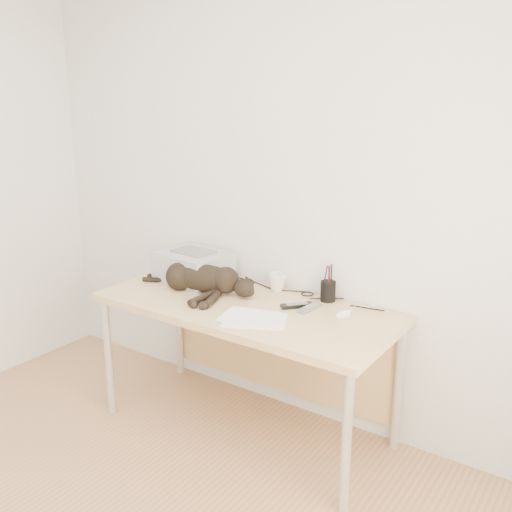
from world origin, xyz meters
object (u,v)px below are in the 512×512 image
Objects in this scene: desk at (254,322)px; pen_cup at (328,291)px; cat at (201,279)px; mouse at (344,312)px; printer at (194,266)px; mug at (277,282)px.

pen_cup is (0.34, 0.20, 0.19)m from desk.
cat is 6.97× the size of mouse.
mug is at bearing 13.56° from printer.
printer is 1.99× the size of pen_cup.
cat is 0.43m from mug.
printer reaches higher than mug.
mug reaches higher than mouse.
pen_cup reaches higher than mouse.
desk is 2.19× the size of cat.
cat is 7.00× the size of mug.
printer is 0.98m from mouse.
desk is 0.54m from printer.
pen_cup is at bearing 31.26° from desk.
desk is 0.38m from cat.
mouse is (0.49, 0.07, 0.15)m from desk.
printer is 0.56× the size of cat.
cat is 0.83m from mouse.
cat is (-0.32, -0.06, 0.20)m from desk.
mouse is at bearing 7.98° from desk.
desk is 0.44m from pen_cup.
printer reaches higher than desk.
pen_cup reaches higher than printer.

